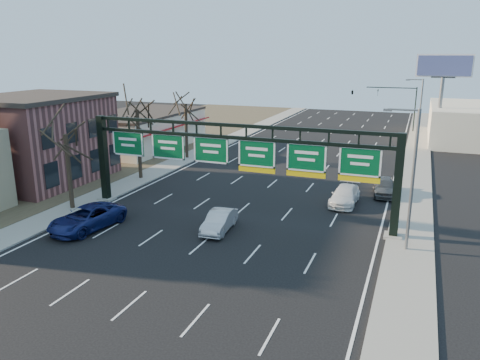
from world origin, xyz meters
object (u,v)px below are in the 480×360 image
at_px(car_white_wagon, 345,195).
at_px(car_silver_sedan, 219,221).
at_px(car_blue_suv, 87,218).
at_px(sign_gantry, 236,158).

bearing_deg(car_white_wagon, car_silver_sedan, -126.91).
relative_size(car_blue_suv, car_silver_sedan, 1.37).
height_order(car_blue_suv, car_white_wagon, car_blue_suv).
bearing_deg(car_silver_sedan, sign_gantry, 85.25).
distance_m(car_silver_sedan, car_white_wagon, 11.85).
xyz_separation_m(sign_gantry, car_silver_sedan, (-0.02, -3.09, -3.92)).
relative_size(sign_gantry, car_blue_suv, 4.18).
relative_size(car_silver_sedan, car_white_wagon, 0.86).
distance_m(sign_gantry, car_silver_sedan, 5.00).
relative_size(sign_gantry, car_white_wagon, 4.91).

